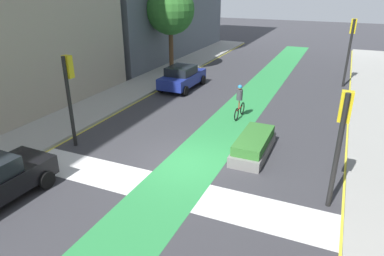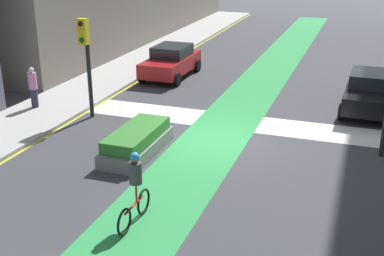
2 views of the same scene
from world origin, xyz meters
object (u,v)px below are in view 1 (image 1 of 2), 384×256
Objects in this scene: median_planter at (254,145)px; street_tree_near at (170,10)px; cyclist_in_lane at (240,101)px; traffic_signal_near_right at (342,128)px; traffic_signal_near_left at (69,84)px; traffic_signal_far_right at (351,40)px; car_blue_left_far at (182,77)px.

street_tree_near is at bearing 129.64° from median_planter.
cyclist_in_lane reaches higher than median_planter.
traffic_signal_near_right is at bearing -38.46° from median_planter.
cyclist_in_lane is (5.75, 6.16, -1.85)m from traffic_signal_near_left.
street_tree_near is (-13.20, -0.76, 1.60)m from traffic_signal_far_right.
cyclist_in_lane is at bearing -44.94° from street_tree_near.
traffic_signal_far_right is (-0.01, 15.38, 0.47)m from traffic_signal_near_right.
traffic_signal_far_right is (10.74, 15.12, 0.36)m from traffic_signal_near_left.
traffic_signal_near_right is at bearing -47.90° from street_tree_near.
car_blue_left_far is at bearing -55.23° from street_tree_near.
median_planter is (1.79, -3.87, -0.57)m from cyclist_in_lane.
street_tree_near reaches higher than traffic_signal_far_right.
traffic_signal_near_right is at bearing -52.12° from cyclist_in_lane.
cyclist_in_lane is 4.30m from median_planter.
car_blue_left_far is at bearing 143.47° from cyclist_in_lane.
street_tree_near reaches higher than median_planter.
traffic_signal_far_right is 13.51m from median_planter.
street_tree_near reaches higher than car_blue_left_far.
traffic_signal_near_left reaches higher than median_planter.
traffic_signal_far_right is 0.70× the size of street_tree_near.
traffic_signal_near_right is 4.71m from median_planter.
traffic_signal_near_right is 0.92× the size of car_blue_left_far.
traffic_signal_far_right is at bearing 90.02° from traffic_signal_near_right.
car_blue_left_far is 2.27× the size of cyclist_in_lane.
traffic_signal_near_left is 18.55m from traffic_signal_far_right.
car_blue_left_far is (-10.19, 10.27, -1.92)m from traffic_signal_near_right.
traffic_signal_near_left reaches higher than cyclist_in_lane.
traffic_signal_near_right is 14.60m from car_blue_left_far.
traffic_signal_near_right is 0.96× the size of traffic_signal_near_left.
traffic_signal_near_left reaches higher than car_blue_left_far.
street_tree_near is 16.28m from median_planter.
car_blue_left_far is 10.42m from median_planter.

